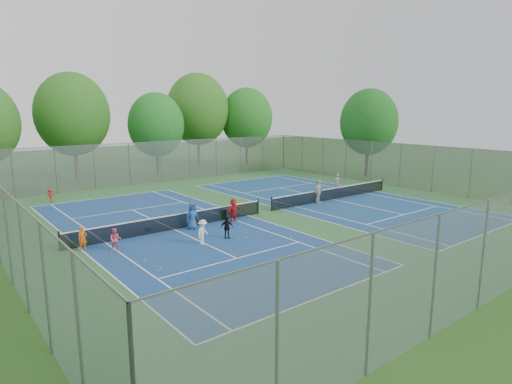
% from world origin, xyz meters
% --- Properties ---
extents(ground, '(120.00, 120.00, 0.00)m').
position_xyz_m(ground, '(0.00, 0.00, 0.00)').
color(ground, '#255019').
rests_on(ground, ground).
extents(court_pad, '(32.00, 32.00, 0.01)m').
position_xyz_m(court_pad, '(0.00, 0.00, 0.01)').
color(court_pad, '#2F6434').
rests_on(court_pad, ground).
extents(court_left, '(10.97, 23.77, 0.01)m').
position_xyz_m(court_left, '(-7.00, 0.00, 0.02)').
color(court_left, navy).
rests_on(court_left, court_pad).
extents(court_right, '(10.97, 23.77, 0.01)m').
position_xyz_m(court_right, '(7.00, 0.00, 0.02)').
color(court_right, navy).
rests_on(court_right, court_pad).
extents(net_left, '(12.87, 0.10, 0.91)m').
position_xyz_m(net_left, '(-7.00, 0.00, 0.46)').
color(net_left, black).
rests_on(net_left, ground).
extents(net_right, '(12.87, 0.10, 0.91)m').
position_xyz_m(net_right, '(7.00, 0.00, 0.46)').
color(net_right, black).
rests_on(net_right, ground).
extents(fence_north, '(32.00, 0.10, 4.00)m').
position_xyz_m(fence_north, '(0.00, 16.00, 2.00)').
color(fence_north, gray).
rests_on(fence_north, ground).
extents(fence_east, '(0.10, 32.00, 4.00)m').
position_xyz_m(fence_east, '(16.00, 0.00, 2.00)').
color(fence_east, gray).
rests_on(fence_east, ground).
extents(tree_nl, '(7.20, 7.20, 10.69)m').
position_xyz_m(tree_nl, '(-6.00, 23.00, 6.54)').
color(tree_nl, '#443326').
rests_on(tree_nl, ground).
extents(tree_nc, '(6.00, 6.00, 8.85)m').
position_xyz_m(tree_nc, '(2.00, 21.00, 5.39)').
color(tree_nc, '#443326').
rests_on(tree_nc, ground).
extents(tree_nr, '(7.60, 7.60, 11.42)m').
position_xyz_m(tree_nr, '(9.00, 24.00, 7.04)').
color(tree_nr, '#443326').
rests_on(tree_nr, ground).
extents(tree_ne, '(6.60, 6.60, 9.77)m').
position_xyz_m(tree_ne, '(15.00, 22.00, 5.97)').
color(tree_ne, '#443326').
rests_on(tree_ne, ground).
extents(tree_side_e, '(6.00, 6.00, 9.20)m').
position_xyz_m(tree_side_e, '(19.00, 6.00, 5.74)').
color(tree_side_e, '#443326').
rests_on(tree_side_e, ground).
extents(ball_crate, '(0.34, 0.34, 0.26)m').
position_xyz_m(ball_crate, '(-8.34, 0.76, 0.13)').
color(ball_crate, blue).
rests_on(ball_crate, ground).
extents(ball_hopper, '(0.32, 0.32, 0.63)m').
position_xyz_m(ball_hopper, '(-3.26, 0.35, 0.31)').
color(ball_hopper, green).
rests_on(ball_hopper, ground).
extents(student_a, '(0.51, 0.39, 1.26)m').
position_xyz_m(student_a, '(-12.42, -0.60, 0.63)').
color(student_a, '#D05D13').
rests_on(student_a, ground).
extents(student_b, '(0.72, 0.67, 1.20)m').
position_xyz_m(student_b, '(-11.15, -1.70, 0.60)').
color(student_b, '#DE5678').
rests_on(student_b, ground).
extents(student_c, '(1.00, 0.85, 1.34)m').
position_xyz_m(student_c, '(-7.10, -3.47, 0.67)').
color(student_c, white).
rests_on(student_c, ground).
extents(student_d, '(0.80, 0.56, 1.25)m').
position_xyz_m(student_d, '(-5.52, -3.39, 0.63)').
color(student_d, black).
rests_on(student_d, ground).
extents(student_e, '(0.80, 0.52, 1.62)m').
position_xyz_m(student_e, '(-6.08, -0.60, 0.81)').
color(student_e, '#264B8C').
rests_on(student_e, ground).
extents(student_f, '(1.43, 0.72, 1.47)m').
position_xyz_m(student_f, '(-3.08, -0.60, 0.74)').
color(student_f, red).
rests_on(student_f, ground).
extents(child_far_baseline, '(0.78, 0.63, 1.06)m').
position_xyz_m(child_far_baseline, '(-10.90, 12.78, 0.53)').
color(child_far_baseline, '#B12219').
rests_on(child_far_baseline, ground).
extents(instructor, '(0.65, 0.48, 1.63)m').
position_xyz_m(instructor, '(9.48, 1.81, 0.82)').
color(instructor, gray).
rests_on(instructor, ground).
extents(teen_court_b, '(1.14, 0.72, 1.81)m').
position_xyz_m(teen_court_b, '(5.09, -0.21, 0.90)').
color(teen_court_b, silver).
rests_on(teen_court_b, ground).
extents(tennis_ball_0, '(0.07, 0.07, 0.07)m').
position_xyz_m(tennis_ball_0, '(-10.46, -5.37, 0.03)').
color(tennis_ball_0, '#C5D631').
rests_on(tennis_ball_0, ground).
extents(tennis_ball_1, '(0.07, 0.07, 0.07)m').
position_xyz_m(tennis_ball_1, '(-4.71, -4.09, 0.03)').
color(tennis_ball_1, '#D9E835').
rests_on(tennis_ball_1, ground).
extents(tennis_ball_2, '(0.07, 0.07, 0.07)m').
position_xyz_m(tennis_ball_2, '(-11.35, -1.65, 0.03)').
color(tennis_ball_2, '#C4EF37').
rests_on(tennis_ball_2, ground).
extents(tennis_ball_3, '(0.07, 0.07, 0.07)m').
position_xyz_m(tennis_ball_3, '(-10.68, -4.12, 0.03)').
color(tennis_ball_3, gold).
rests_on(tennis_ball_3, ground).
extents(tennis_ball_4, '(0.07, 0.07, 0.07)m').
position_xyz_m(tennis_ball_4, '(-3.01, -3.72, 0.03)').
color(tennis_ball_4, yellow).
rests_on(tennis_ball_4, ground).
extents(tennis_ball_5, '(0.07, 0.07, 0.07)m').
position_xyz_m(tennis_ball_5, '(-3.75, -5.39, 0.03)').
color(tennis_ball_5, '#BFE034').
rests_on(tennis_ball_5, ground).
extents(tennis_ball_6, '(0.07, 0.07, 0.07)m').
position_xyz_m(tennis_ball_6, '(-2.68, -5.54, 0.03)').
color(tennis_ball_6, '#BFCE2F').
rests_on(tennis_ball_6, ground).
extents(tennis_ball_7, '(0.07, 0.07, 0.07)m').
position_xyz_m(tennis_ball_7, '(-10.68, -5.55, 0.03)').
color(tennis_ball_7, '#DFEC36').
rests_on(tennis_ball_7, ground).
extents(tennis_ball_8, '(0.07, 0.07, 0.07)m').
position_xyz_m(tennis_ball_8, '(-5.19, -3.94, 0.03)').
color(tennis_ball_8, '#C3E836').
rests_on(tennis_ball_8, ground).
extents(tennis_ball_9, '(0.07, 0.07, 0.07)m').
position_xyz_m(tennis_ball_9, '(-5.23, -1.28, 0.03)').
color(tennis_ball_9, '#CEE234').
rests_on(tennis_ball_9, ground).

